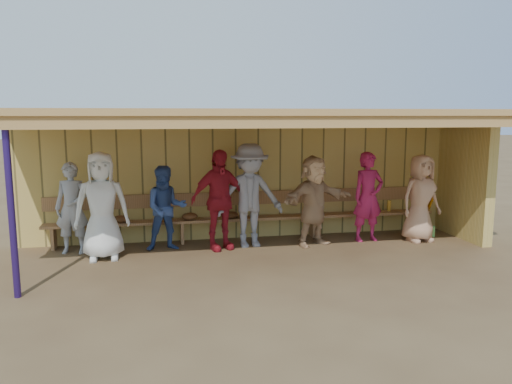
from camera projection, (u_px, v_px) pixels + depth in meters
ground at (260, 254)px, 8.72m from camera, size 90.00×90.00×0.00m
player_a at (72, 208)px, 8.70m from camera, size 0.64×0.47×1.61m
player_b at (102, 206)px, 8.32m from camera, size 0.93×0.64×1.82m
player_c at (166, 208)px, 8.90m from camera, size 0.77×0.62×1.53m
player_d at (219, 200)px, 8.93m from camera, size 1.15×0.76×1.81m
player_e at (250, 196)px, 9.11m from camera, size 1.29×0.82×1.90m
player_f at (314, 201)px, 9.22m from camera, size 1.63×1.08×1.69m
player_g at (368, 197)px, 9.54m from camera, size 0.67×0.49×1.72m
player_h at (420, 198)px, 9.52m from camera, size 0.90×0.67×1.68m
dugout_structure at (273, 154)px, 9.20m from camera, size 8.80×3.20×2.50m
bench at (248, 213)px, 9.72m from camera, size 7.60×0.34×0.93m
dugout_equipment at (230, 216)px, 9.53m from camera, size 6.27×0.62×0.80m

